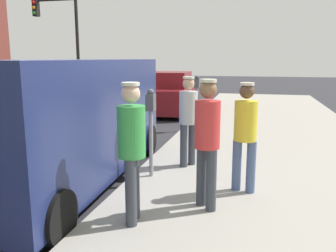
# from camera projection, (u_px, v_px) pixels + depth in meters

# --- Properties ---
(ground_plane) EXTENTS (80.00, 80.00, 0.00)m
(ground_plane) POSITION_uv_depth(u_px,v_px,m) (62.00, 191.00, 5.91)
(ground_plane) COLOR #2D2D33
(sidewalk_slab) EXTENTS (5.00, 32.00, 0.15)m
(sidewalk_slab) POSITION_uv_depth(u_px,v_px,m) (282.00, 207.00, 5.07)
(sidewalk_slab) COLOR #9E998E
(sidewalk_slab) RESTS_ON ground
(parking_meter_near) EXTENTS (0.14, 0.18, 1.52)m
(parking_meter_near) POSITION_uv_depth(u_px,v_px,m) (151.00, 118.00, 6.02)
(parking_meter_near) COLOR gray
(parking_meter_near) RESTS_ON sidewalk_slab
(parking_meter_far) EXTENTS (0.14, 0.18, 1.52)m
(parking_meter_far) POSITION_uv_depth(u_px,v_px,m) (197.00, 92.00, 10.63)
(parking_meter_far) COLOR gray
(parking_meter_far) RESTS_ON sidewalk_slab
(pedestrian_in_gray) EXTENTS (0.34, 0.34, 1.69)m
(pedestrian_in_gray) POSITION_uv_depth(u_px,v_px,m) (188.00, 115.00, 6.63)
(pedestrian_in_gray) COLOR #383D47
(pedestrian_in_gray) RESTS_ON sidewalk_slab
(pedestrian_in_yellow) EXTENTS (0.35, 0.34, 1.67)m
(pedestrian_in_yellow) POSITION_uv_depth(u_px,v_px,m) (245.00, 130.00, 5.32)
(pedestrian_in_yellow) COLOR #4C608C
(pedestrian_in_yellow) RESTS_ON sidewalk_slab
(pedestrian_in_green) EXTENTS (0.34, 0.36, 1.74)m
(pedestrian_in_green) POSITION_uv_depth(u_px,v_px,m) (132.00, 144.00, 4.29)
(pedestrian_in_green) COLOR #383D47
(pedestrian_in_green) RESTS_ON sidewalk_slab
(pedestrian_in_red) EXTENTS (0.34, 0.34, 1.76)m
(pedestrian_in_red) POSITION_uv_depth(u_px,v_px,m) (207.00, 136.00, 4.70)
(pedestrian_in_red) COLOR #383D47
(pedestrian_in_red) RESTS_ON sidewalk_slab
(parked_van) EXTENTS (2.28, 5.26, 2.15)m
(parked_van) POSITION_uv_depth(u_px,v_px,m) (64.00, 118.00, 6.16)
(parked_van) COLOR navy
(parked_van) RESTS_ON ground
(parked_sedan_ahead) EXTENTS (2.11, 4.48, 1.65)m
(parked_sedan_ahead) POSITION_uv_depth(u_px,v_px,m) (169.00, 94.00, 14.32)
(parked_sedan_ahead) COLOR maroon
(parked_sedan_ahead) RESTS_ON ground
(traffic_light_corner) EXTENTS (2.48, 0.42, 5.20)m
(traffic_light_corner) POSITION_uv_depth(u_px,v_px,m) (61.00, 31.00, 17.65)
(traffic_light_corner) COLOR black
(traffic_light_corner) RESTS_ON ground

